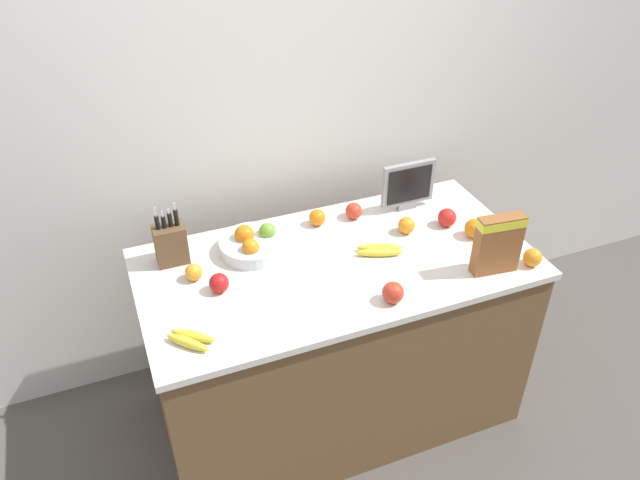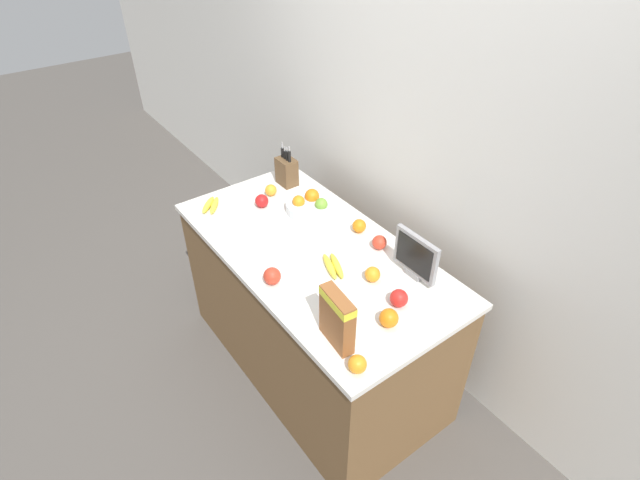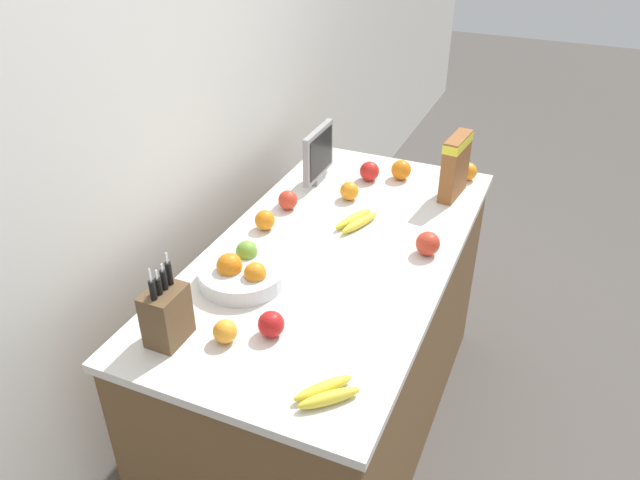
% 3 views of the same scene
% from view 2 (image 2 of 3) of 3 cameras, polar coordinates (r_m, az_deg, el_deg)
% --- Properties ---
extents(ground_plane, '(14.00, 14.00, 0.00)m').
position_cam_2_polar(ground_plane, '(3.20, -0.61, -13.74)').
color(ground_plane, '#514C47').
extents(wall_back, '(9.00, 0.06, 2.60)m').
position_cam_2_polar(wall_back, '(2.71, 10.19, 10.64)').
color(wall_back, silver).
rests_on(wall_back, ground_plane).
extents(counter, '(1.62, 0.82, 0.90)m').
position_cam_2_polar(counter, '(2.87, -0.67, -8.05)').
color(counter, brown).
rests_on(counter, ground_plane).
extents(knife_block, '(0.13, 0.09, 0.27)m').
position_cam_2_polar(knife_block, '(3.07, -3.83, 7.87)').
color(knife_block, brown).
rests_on(knife_block, counter).
extents(small_monitor, '(0.26, 0.03, 0.24)m').
position_cam_2_polar(small_monitor, '(2.36, 10.87, -1.80)').
color(small_monitor, gray).
rests_on(small_monitor, counter).
extents(cereal_box, '(0.19, 0.08, 0.25)m').
position_cam_2_polar(cereal_box, '(2.01, 1.97, -8.83)').
color(cereal_box, brown).
rests_on(cereal_box, counter).
extents(fruit_bowl, '(0.28, 0.28, 0.11)m').
position_cam_2_polar(fruit_bowl, '(2.84, -1.08, 4.07)').
color(fruit_bowl, silver).
rests_on(fruit_bowl, counter).
extents(banana_bunch_left, '(0.17, 0.17, 0.04)m').
position_cam_2_polar(banana_bunch_left, '(2.94, -12.32, 3.93)').
color(banana_bunch_left, yellow).
rests_on(banana_bunch_left, counter).
extents(banana_bunch_right, '(0.21, 0.13, 0.04)m').
position_cam_2_polar(banana_bunch_right, '(2.44, 1.54, -2.97)').
color(banana_bunch_right, yellow).
rests_on(banana_bunch_right, counter).
extents(apple_by_knife_block, '(0.08, 0.08, 0.08)m').
position_cam_2_polar(apple_by_knife_block, '(2.26, 9.01, -6.59)').
color(apple_by_knife_block, red).
rests_on(apple_by_knife_block, counter).
extents(apple_rear, '(0.08, 0.08, 0.08)m').
position_cam_2_polar(apple_rear, '(2.57, 6.81, -0.27)').
color(apple_rear, red).
rests_on(apple_rear, counter).
extents(apple_leftmost, '(0.08, 0.08, 0.08)m').
position_cam_2_polar(apple_leftmost, '(2.35, -5.49, -4.12)').
color(apple_leftmost, red).
rests_on(apple_leftmost, counter).
extents(apple_rightmost, '(0.08, 0.08, 0.08)m').
position_cam_2_polar(apple_rightmost, '(2.89, -6.67, 4.46)').
color(apple_rightmost, red).
rests_on(apple_rightmost, counter).
extents(orange_front_center, '(0.08, 0.08, 0.08)m').
position_cam_2_polar(orange_front_center, '(1.99, 4.29, -13.97)').
color(orange_front_center, orange).
rests_on(orange_front_center, counter).
extents(orange_back_center, '(0.07, 0.07, 0.07)m').
position_cam_2_polar(orange_back_center, '(2.37, 6.02, -3.92)').
color(orange_back_center, orange).
rests_on(orange_back_center, counter).
extents(orange_front_right, '(0.07, 0.07, 0.07)m').
position_cam_2_polar(orange_front_right, '(2.67, 4.50, 1.61)').
color(orange_front_right, orange).
rests_on(orange_front_right, counter).
extents(orange_mid_left, '(0.08, 0.08, 0.08)m').
position_cam_2_polar(orange_mid_left, '(2.16, 7.87, -8.83)').
color(orange_mid_left, orange).
rests_on(orange_mid_left, counter).
extents(orange_near_bowl, '(0.07, 0.07, 0.07)m').
position_cam_2_polar(orange_near_bowl, '(2.99, -5.65, 5.69)').
color(orange_near_bowl, orange).
rests_on(orange_near_bowl, counter).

